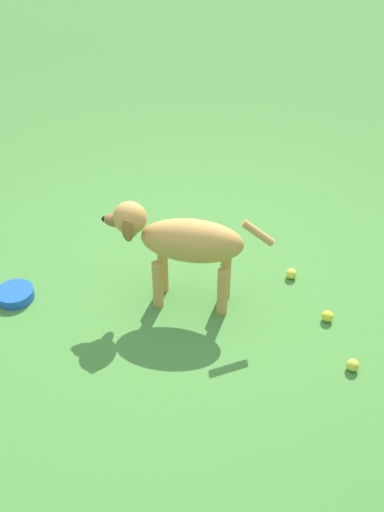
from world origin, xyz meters
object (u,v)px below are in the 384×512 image
(tennis_ball_2, at_px, (353,365))
(tennis_ball_1, at_px, (134,227))
(dog, at_px, (182,241))
(tennis_ball_0, at_px, (291,274))
(water_bowl, at_px, (15,294))
(tennis_ball_3, at_px, (328,316))

(tennis_ball_2, bearing_deg, tennis_ball_1, 41.74)
(dog, bearing_deg, tennis_ball_0, -153.91)
(dog, xyz_separation_m, tennis_ball_0, (0.17, -0.68, -0.39))
(tennis_ball_1, relative_size, water_bowl, 0.30)
(tennis_ball_1, xyz_separation_m, tennis_ball_3, (-0.94, -1.13, 0.00))
(tennis_ball_1, height_order, water_bowl, tennis_ball_1)
(tennis_ball_3, height_order, water_bowl, tennis_ball_3)
(dog, relative_size, tennis_ball_0, 14.17)
(tennis_ball_0, xyz_separation_m, tennis_ball_3, (-0.39, -0.13, 0.00))
(dog, height_order, tennis_ball_2, dog)
(tennis_ball_0, bearing_deg, tennis_ball_1, 60.86)
(tennis_ball_0, relative_size, tennis_ball_1, 1.00)
(dog, height_order, tennis_ball_1, dog)
(tennis_ball_0, distance_m, tennis_ball_2, 0.78)
(tennis_ball_0, relative_size, water_bowl, 0.30)
(dog, height_order, water_bowl, dog)
(water_bowl, bearing_deg, tennis_ball_2, -109.39)
(tennis_ball_0, distance_m, tennis_ball_3, 0.41)
(water_bowl, bearing_deg, tennis_ball_0, -86.38)
(dog, bearing_deg, water_bowl, 8.96)
(tennis_ball_1, bearing_deg, water_bowl, 134.05)
(tennis_ball_2, relative_size, water_bowl, 0.30)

